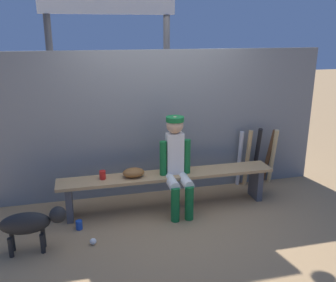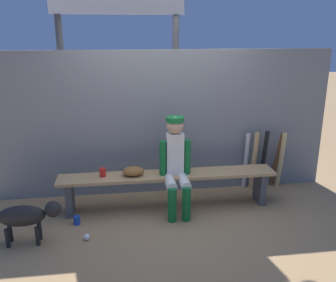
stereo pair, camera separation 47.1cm
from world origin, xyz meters
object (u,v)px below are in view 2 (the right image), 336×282
at_px(bat_wood_tan, 254,161).
at_px(dog, 27,216).
at_px(dugout_bench, 168,181).
at_px(cup_on_bench, 103,172).
at_px(cup_on_ground, 77,220).
at_px(scoreboard, 122,13).
at_px(baseball_glove, 133,171).
at_px(bat_wood_dark, 277,160).
at_px(bat_aluminum_silver, 246,161).
at_px(bat_wood_natural, 281,160).
at_px(baseball, 87,237).
at_px(player_seated, 176,162).
at_px(bat_aluminum_black, 264,159).

relative_size(bat_wood_tan, dog, 1.05).
height_order(dugout_bench, cup_on_bench, cup_on_bench).
height_order(cup_on_ground, scoreboard, scoreboard).
height_order(dugout_bench, cup_on_ground, dugout_bench).
xyz_separation_m(cup_on_ground, dog, (-0.49, -0.35, 0.28)).
relative_size(baseball_glove, cup_on_bench, 2.55).
distance_m(baseball_glove, bat_wood_dark, 2.21).
height_order(bat_aluminum_silver, bat_wood_natural, bat_wood_natural).
relative_size(bat_wood_tan, baseball, 12.00).
bearing_deg(bat_wood_tan, baseball, -155.28).
height_order(player_seated, bat_aluminum_silver, player_seated).
distance_m(dugout_bench, bat_wood_natural, 1.78).
bearing_deg(bat_aluminum_silver, dog, -159.00).
xyz_separation_m(bat_wood_tan, scoreboard, (-1.84, 0.89, 2.09)).
bearing_deg(baseball, scoreboard, 75.26).
height_order(baseball_glove, bat_aluminum_black, bat_aluminum_black).
distance_m(bat_wood_natural, cup_on_bench, 2.61).
distance_m(bat_aluminum_silver, bat_wood_natural, 0.52).
distance_m(bat_wood_dark, dog, 3.54).
bearing_deg(baseball, bat_aluminum_silver, 26.77).
xyz_separation_m(bat_aluminum_silver, cup_on_bench, (-2.08, -0.44, 0.11)).
relative_size(bat_wood_dark, baseball, 12.00).
bearing_deg(cup_on_bench, baseball, -104.43).
distance_m(player_seated, baseball_glove, 0.57).
distance_m(bat_aluminum_black, cup_on_ground, 2.80).
distance_m(bat_wood_natural, cup_on_ground, 3.02).
distance_m(player_seated, baseball, 1.41).
distance_m(dugout_bench, bat_aluminum_black, 1.56).
relative_size(bat_wood_tan, cup_on_bench, 8.07).
bearing_deg(cup_on_ground, scoreboard, 67.41).
height_order(baseball, scoreboard, scoreboard).
distance_m(bat_wood_tan, bat_wood_natural, 0.41).
height_order(bat_wood_tan, cup_on_bench, bat_wood_tan).
relative_size(bat_wood_natural, dog, 1.07).
bearing_deg(bat_wood_dark, bat_aluminum_silver, 178.33).
xyz_separation_m(baseball, cup_on_bench, (0.18, 0.70, 0.50)).
bearing_deg(baseball_glove, player_seated, -11.43).
bearing_deg(dugout_bench, bat_wood_natural, 12.60).
bearing_deg(bat_wood_tan, bat_wood_dark, 5.87).
height_order(bat_aluminum_silver, cup_on_bench, bat_aluminum_silver).
relative_size(baseball, cup_on_ground, 0.67).
height_order(bat_wood_dark, cup_on_bench, bat_wood_dark).
bearing_deg(baseball, bat_wood_tan, 24.72).
xyz_separation_m(player_seated, baseball, (-1.12, -0.57, -0.65)).
xyz_separation_m(bat_aluminum_silver, bat_aluminum_black, (0.27, -0.03, 0.03)).
bearing_deg(bat_aluminum_black, dog, -161.06).
relative_size(dugout_bench, baseball_glove, 10.21).
relative_size(bat_aluminum_silver, baseball, 11.66).
height_order(bat_wood_dark, bat_wood_natural, bat_wood_natural).
bearing_deg(cup_on_ground, dog, -144.48).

